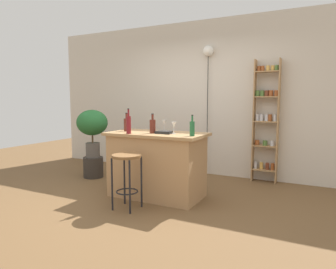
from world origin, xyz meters
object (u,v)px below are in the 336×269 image
at_px(bar_stool, 127,168).
at_px(potted_plant, 92,126).
at_px(bottle_spirits_clear, 127,124).
at_px(pendant_globe_light, 208,54).
at_px(wine_glass_center, 164,123).
at_px(bottle_wine_red, 153,126).
at_px(bottle_olive_oil, 192,128).
at_px(plant_stool, 93,167).
at_px(spice_shelf, 266,120).
at_px(bottle_sauce_amber, 129,124).
at_px(cookbook, 164,132).
at_px(wine_glass_left, 174,125).

distance_m(bar_stool, potted_plant, 1.83).
distance_m(bottle_spirits_clear, pendant_globe_light, 2.06).
bearing_deg(wine_glass_center, potted_plant, 174.81).
bearing_deg(pendant_globe_light, bottle_wine_red, -97.49).
height_order(bar_stool, bottle_olive_oil, bottle_olive_oil).
bearing_deg(plant_stool, bottle_wine_red, -18.40).
distance_m(bar_stool, pendant_globe_light, 2.74).
xyz_separation_m(potted_plant, bottle_spirits_clear, (1.03, -0.43, 0.09)).
xyz_separation_m(bar_stool, spice_shelf, (1.31, 2.12, 0.52)).
bearing_deg(bottle_sauce_amber, bottle_wine_red, 38.37).
distance_m(plant_stool, bottle_spirits_clear, 1.39).
relative_size(bottle_spirits_clear, cookbook, 1.29).
relative_size(potted_plant, wine_glass_left, 5.11).
bearing_deg(plant_stool, spice_shelf, 21.18).
bearing_deg(bottle_spirits_clear, potted_plant, 157.45).
relative_size(wine_glass_center, pendant_globe_light, 0.07).
height_order(bottle_sauce_amber, wine_glass_left, bottle_sauce_amber).
xyz_separation_m(bottle_wine_red, wine_glass_center, (-0.01, 0.37, 0.01)).
relative_size(spice_shelf, wine_glass_left, 12.39).
height_order(potted_plant, pendant_globe_light, pendant_globe_light).
xyz_separation_m(bottle_sauce_amber, cookbook, (0.42, 0.24, -0.11)).
bearing_deg(pendant_globe_light, plant_stool, -147.21).
bearing_deg(bar_stool, cookbook, 69.05).
distance_m(bar_stool, cookbook, 0.74).
distance_m(potted_plant, cookbook, 1.74).
relative_size(bottle_wine_red, pendant_globe_light, 0.12).
relative_size(plant_stool, potted_plant, 0.43).
distance_m(bar_stool, spice_shelf, 2.54).
relative_size(plant_stool, pendant_globe_light, 0.16).
bearing_deg(spice_shelf, bar_stool, -121.76).
relative_size(bar_stool, wine_glass_left, 4.24).
xyz_separation_m(spice_shelf, bottle_sauce_amber, (-1.51, -1.78, 0.00)).
xyz_separation_m(wine_glass_left, cookbook, (-0.14, -0.02, -0.10)).
bearing_deg(cookbook, bar_stool, -117.45).
xyz_separation_m(potted_plant, bottle_sauce_amber, (1.26, -0.71, 0.12)).
height_order(plant_stool, pendant_globe_light, pendant_globe_light).
bearing_deg(bottle_wine_red, plant_stool, 161.60).
xyz_separation_m(bottle_wine_red, cookbook, (0.16, 0.03, -0.08)).
bearing_deg(spice_shelf, cookbook, -125.28).
distance_m(potted_plant, bottle_wine_red, 1.60).
distance_m(wine_glass_center, cookbook, 0.39).
distance_m(bottle_sauce_amber, wine_glass_center, 0.62).
xyz_separation_m(spice_shelf, bottle_wine_red, (-1.25, -1.58, -0.03)).
distance_m(wine_glass_left, wine_glass_center, 0.44).
xyz_separation_m(wine_glass_center, pendant_globe_light, (0.23, 1.25, 1.16)).
height_order(bottle_spirits_clear, bottle_sauce_amber, bottle_sauce_amber).
height_order(potted_plant, wine_glass_center, potted_plant).
height_order(potted_plant, cookbook, potted_plant).
distance_m(wine_glass_left, cookbook, 0.17).
height_order(spice_shelf, potted_plant, spice_shelf).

